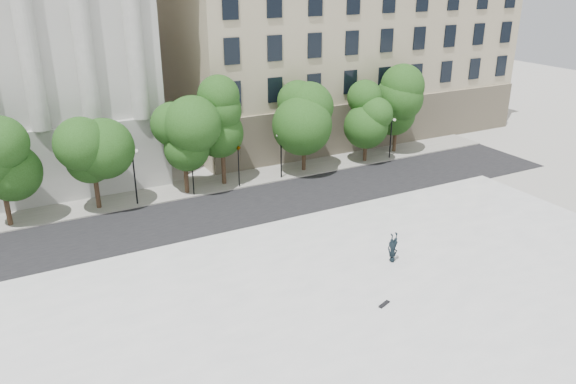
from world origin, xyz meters
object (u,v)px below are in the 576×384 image
(traffic_light_west, at_px, (191,153))
(skateboard, at_px, (384,304))
(traffic_light_east, at_px, (238,145))
(person_lying, at_px, (392,258))

(traffic_light_west, relative_size, skateboard, 5.14)
(traffic_light_west, bearing_deg, skateboard, -80.43)
(traffic_light_east, xyz_separation_m, skateboard, (-0.52, -20.51, -3.28))
(traffic_light_west, height_order, traffic_light_east, traffic_light_east)
(traffic_light_east, distance_m, person_lying, 17.40)
(person_lying, bearing_deg, traffic_light_west, 115.05)
(person_lying, relative_size, skateboard, 2.32)
(traffic_light_east, relative_size, person_lying, 2.26)
(skateboard, bearing_deg, person_lying, 26.49)
(traffic_light_west, bearing_deg, person_lying, -68.12)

